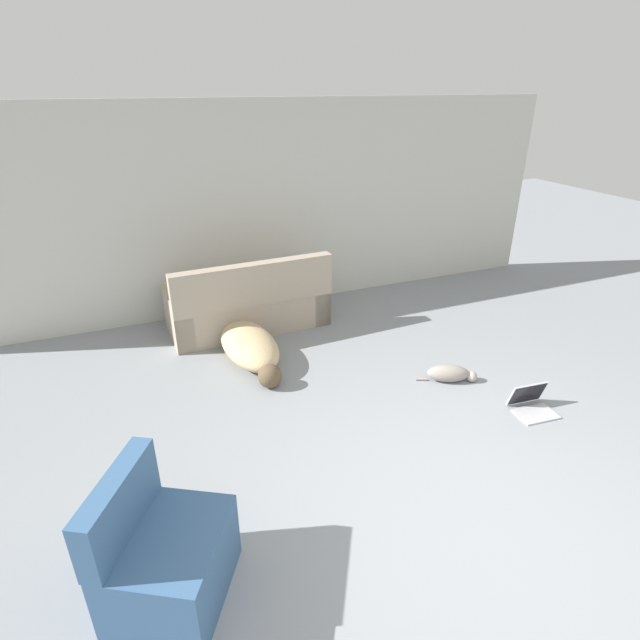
{
  "coord_description": "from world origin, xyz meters",
  "views": [
    {
      "loc": [
        -1.74,
        -1.65,
        2.6
      ],
      "look_at": [
        -0.2,
        2.09,
        0.67
      ],
      "focal_mm": 28.0,
      "sensor_mm": 36.0,
      "label": 1
    }
  ],
  "objects_px": {
    "dog": "(250,346)",
    "laptop_open": "(531,402)",
    "side_chair": "(164,557)",
    "couch": "(249,306)",
    "cat": "(450,374)"
  },
  "relations": [
    {
      "from": "laptop_open",
      "to": "side_chair",
      "type": "distance_m",
      "value": 3.2
    },
    {
      "from": "couch",
      "to": "cat",
      "type": "xyz_separation_m",
      "value": [
        1.47,
        -1.86,
        -0.2
      ]
    },
    {
      "from": "couch",
      "to": "dog",
      "type": "bearing_deg",
      "value": 73.23
    },
    {
      "from": "couch",
      "to": "dog",
      "type": "height_order",
      "value": "couch"
    },
    {
      "from": "dog",
      "to": "cat",
      "type": "xyz_separation_m",
      "value": [
        1.66,
        -1.12,
        -0.07
      ]
    },
    {
      "from": "cat",
      "to": "laptop_open",
      "type": "distance_m",
      "value": 0.75
    },
    {
      "from": "dog",
      "to": "laptop_open",
      "type": "height_order",
      "value": "dog"
    },
    {
      "from": "couch",
      "to": "side_chair",
      "type": "bearing_deg",
      "value": 64.93
    },
    {
      "from": "dog",
      "to": "side_chair",
      "type": "xyz_separation_m",
      "value": [
        -1.11,
        -2.37,
        0.13
      ]
    },
    {
      "from": "couch",
      "to": "cat",
      "type": "distance_m",
      "value": 2.38
    },
    {
      "from": "couch",
      "to": "dog",
      "type": "distance_m",
      "value": 0.78
    },
    {
      "from": "dog",
      "to": "couch",
      "type": "bearing_deg",
      "value": 162.15
    },
    {
      "from": "side_chair",
      "to": "couch",
      "type": "bearing_deg",
      "value": 7.68
    },
    {
      "from": "couch",
      "to": "laptop_open",
      "type": "bearing_deg",
      "value": 123.75
    },
    {
      "from": "laptop_open",
      "to": "cat",
      "type": "bearing_deg",
      "value": 125.03
    }
  ]
}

